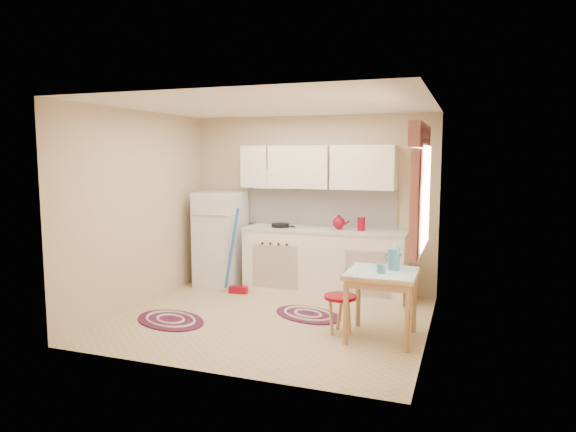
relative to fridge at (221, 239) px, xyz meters
The scene contains 14 objects.
room_shell 1.98m from the fridge, 34.93° to the right, with size 3.64×3.60×2.52m.
fridge is the anchor object (origin of this frame).
broom 0.57m from the fridge, 38.19° to the right, with size 0.28×0.12×1.20m, color blue, non-canonical shape.
base_cabinets 1.61m from the fridge, ahead, with size 2.25×0.60×0.88m, color white.
countertop 1.60m from the fridge, ahead, with size 2.27×0.62×0.04m, color #BBB9B1.
frying_pan 0.98m from the fridge, ahead, with size 0.25×0.25×0.05m, color black.
red_kettle 1.81m from the fridge, ahead, with size 0.19×0.17×0.19m, color maroon, non-canonical shape.
red_canister 2.12m from the fridge, ahead, with size 0.10×0.10×0.16m, color maroon.
table 3.02m from the fridge, 29.05° to the right, with size 0.72×0.72×0.72m, color tan.
stool 2.66m from the fridge, 33.49° to the right, with size 0.35×0.35×0.42m, color maroon.
coffee_pot 3.05m from the fridge, 26.09° to the right, with size 0.16×0.13×0.31m, color #2A6E82, non-canonical shape.
mug 3.06m from the fridge, 30.63° to the right, with size 0.09×0.09×0.10m, color #2A6E82.
rug_center 2.05m from the fridge, 30.23° to the right, with size 0.90×0.60×0.02m, color maroon, non-canonical shape.
rug_left 1.86m from the fridge, 83.27° to the right, with size 0.96×0.64×0.02m, color maroon, non-canonical shape.
Camera 1 is at (2.17, -5.50, 1.94)m, focal length 32.00 mm.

